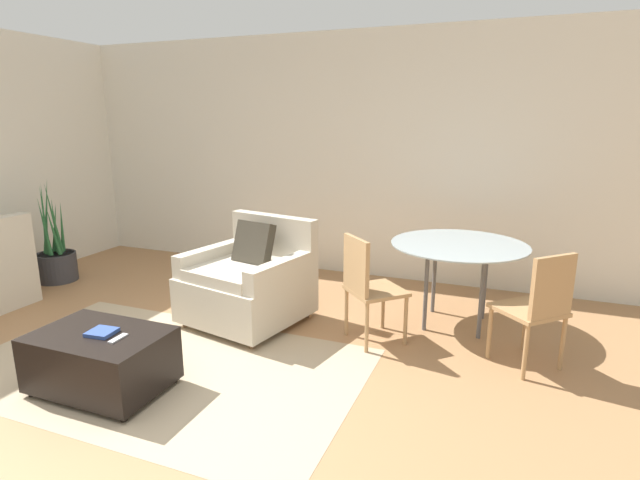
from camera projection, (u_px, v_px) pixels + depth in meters
ground_plane at (104, 439)px, 2.90m from camera, size 20.00×20.00×0.00m
wall_back at (325, 156)px, 5.83m from camera, size 12.00×0.06×2.75m
area_rug at (162, 367)px, 3.73m from camera, size 2.97×1.77×0.01m
armchair at (249, 283)px, 4.51m from camera, size 1.11×1.11×0.93m
ottoman at (101, 359)px, 3.38m from camera, size 0.88×0.59×0.42m
book_stack at (102, 332)px, 3.32m from camera, size 0.18×0.18×0.03m
tv_remote_primary at (118, 338)px, 3.24m from camera, size 0.05×0.15×0.01m
potted_plant at (56, 259)px, 5.66m from camera, size 0.43×0.43×1.16m
dining_table at (459, 252)px, 4.36m from camera, size 1.18×1.18×0.75m
dining_chair_near_left at (367, 282)px, 4.04m from camera, size 0.59×0.59×0.90m
dining_chair_near_right at (539, 303)px, 3.59m from camera, size 0.59×0.59×0.90m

